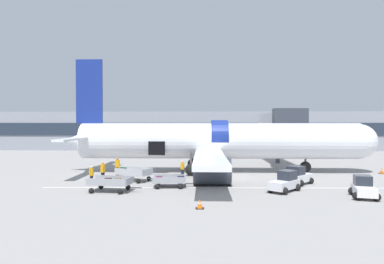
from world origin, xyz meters
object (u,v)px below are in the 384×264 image
object	(u,v)px
baggage_cart_loading	(133,174)
ground_crew_loader_b	(117,166)
baggage_cart_queued	(171,181)
baggage_tug_lead	(298,176)
baggage_tug_mid	(285,183)
baggage_tug_rear	(364,188)
ground_crew_supervisor	(182,168)
ground_crew_driver	(91,175)
airplane	(215,142)
suitcase_on_tarmac_upright	(108,181)
ground_crew_loader_a	(103,171)
baggage_cart_empty	(111,184)

from	to	relation	value
baggage_cart_loading	ground_crew_loader_b	size ratio (longest dim) A/B	2.14
baggage_cart_queued	baggage_cart_loading	bearing A→B (deg)	143.29
baggage_tug_lead	baggage_tug_mid	size ratio (longest dim) A/B	0.93
baggage_tug_lead	baggage_cart_loading	world-z (taller)	baggage_tug_lead
baggage_tug_lead	baggage_tug_rear	distance (m)	6.02
ground_crew_supervisor	baggage_cart_loading	bearing A→B (deg)	-150.69
baggage_tug_rear	ground_crew_driver	xyz separation A→B (m)	(-20.72, 4.47, 0.20)
ground_crew_loader_b	baggage_cart_queued	bearing A→B (deg)	-43.60
baggage_tug_lead	ground_crew_driver	world-z (taller)	same
baggage_cart_queued	airplane	bearing A→B (deg)	65.74
suitcase_on_tarmac_upright	baggage_cart_queued	bearing A→B (deg)	-6.54
ground_crew_supervisor	suitcase_on_tarmac_upright	bearing A→B (deg)	-143.18
baggage_tug_lead	suitcase_on_tarmac_upright	xyz separation A→B (m)	(-16.06, -0.94, -0.35)
baggage_tug_lead	baggage_cart_queued	bearing A→B (deg)	-171.80
baggage_tug_mid	ground_crew_loader_b	xyz separation A→B (m)	(-14.68, 7.09, 0.31)
ground_crew_loader_b	baggage_tug_mid	bearing A→B (deg)	-25.78
baggage_tug_mid	ground_crew_loader_b	world-z (taller)	ground_crew_loader_b
baggage_tug_rear	ground_crew_loader_a	xyz separation A→B (m)	(-20.15, 5.85, 0.32)
baggage_tug_mid	baggage_cart_empty	xyz separation A→B (m)	(-13.24, -0.51, -0.08)
baggage_cart_loading	ground_crew_loader_b	world-z (taller)	ground_crew_loader_b
airplane	baggage_cart_empty	size ratio (longest dim) A/B	8.01
baggage_tug_mid	ground_crew_driver	world-z (taller)	ground_crew_driver
ground_crew_loader_a	ground_crew_loader_b	world-z (taller)	ground_crew_loader_b
baggage_cart_queued	suitcase_on_tarmac_upright	world-z (taller)	baggage_cart_queued
baggage_cart_queued	ground_crew_driver	size ratio (longest dim) A/B	2.25
baggage_cart_queued	suitcase_on_tarmac_upright	size ratio (longest dim) A/B	4.82
ground_crew_loader_b	baggage_tug_lead	bearing A→B (deg)	-13.47
baggage_cart_queued	suitcase_on_tarmac_upright	bearing A→B (deg)	173.46
baggage_tug_mid	baggage_cart_empty	bearing A→B (deg)	-177.82
baggage_cart_loading	ground_crew_loader_a	bearing A→B (deg)	-170.76
suitcase_on_tarmac_upright	airplane	bearing A→B (deg)	41.26
baggage_tug_rear	suitcase_on_tarmac_upright	size ratio (longest dim) A/B	3.94
baggage_cart_empty	ground_crew_driver	bearing A→B (deg)	129.93
baggage_cart_empty	suitcase_on_tarmac_upright	xyz separation A→B (m)	(-0.99, 2.71, -0.27)
suitcase_on_tarmac_upright	ground_crew_loader_a	bearing A→B (deg)	119.67
baggage_tug_rear	baggage_cart_queued	size ratio (longest dim) A/B	0.82
baggage_tug_mid	baggage_cart_loading	size ratio (longest dim) A/B	0.76
baggage_cart_loading	baggage_cart_empty	world-z (taller)	baggage_cart_loading
baggage_tug_rear	ground_crew_loader_a	world-z (taller)	ground_crew_loader_a
ground_crew_loader_a	baggage_tug_lead	bearing A→B (deg)	-2.41
baggage_tug_lead	baggage_cart_empty	xyz separation A→B (m)	(-15.07, -3.64, -0.09)
baggage_cart_queued	ground_crew_loader_b	world-z (taller)	ground_crew_loader_b
ground_crew_loader_b	suitcase_on_tarmac_upright	world-z (taller)	ground_crew_loader_b
baggage_tug_lead	ground_crew_loader_a	world-z (taller)	ground_crew_loader_a
baggage_tug_rear	ground_crew_driver	world-z (taller)	ground_crew_driver
suitcase_on_tarmac_upright	baggage_tug_lead	bearing A→B (deg)	3.33
baggage_tug_rear	ground_crew_supervisor	distance (m)	15.82
baggage_cart_loading	suitcase_on_tarmac_upright	xyz separation A→B (m)	(-1.72, -2.08, -0.31)
airplane	suitcase_on_tarmac_upright	bearing A→B (deg)	-138.74
baggage_tug_mid	ground_crew_driver	xyz separation A→B (m)	(-15.74, 2.48, 0.17)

